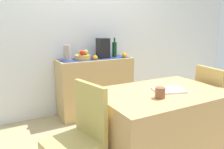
{
  "coord_description": "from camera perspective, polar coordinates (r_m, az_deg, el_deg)",
  "views": [
    {
      "loc": [
        -1.25,
        -2.03,
        1.34
      ],
      "look_at": [
        0.05,
        0.36,
        0.74
      ],
      "focal_mm": 34.55,
      "sensor_mm": 36.0,
      "label": 1
    }
  ],
  "objects": [
    {
      "name": "orange_loose_end",
      "position": [
        3.13,
        -4.46,
        4.46
      ],
      "size": [
        0.07,
        0.07,
        0.07
      ],
      "primitive_type": "sphere",
      "color": "orange",
      "rests_on": "sideboard_console"
    },
    {
      "name": "chair_by_corner",
      "position": [
        2.9,
        25.79,
        -10.56
      ],
      "size": [
        0.45,
        0.45,
        0.9
      ],
      "color": "tan",
      "rests_on": "ground"
    },
    {
      "name": "open_book",
      "position": [
        2.13,
        14.76,
        -4.03
      ],
      "size": [
        0.33,
        0.28,
        0.02
      ],
      "primitive_type": "cube",
      "rotation": [
        0.0,
        0.0,
        -0.29
      ],
      "color": "white",
      "rests_on": "dining_table"
    },
    {
      "name": "sideboard_console",
      "position": [
        3.35,
        -4.35,
        -3.18
      ],
      "size": [
        1.13,
        0.42,
        0.87
      ],
      "primitive_type": "cube",
      "color": "tan",
      "rests_on": "ground"
    },
    {
      "name": "room_wall_rear",
      "position": [
        3.44,
        -7.45,
        12.61
      ],
      "size": [
        6.4,
        0.06,
        2.7
      ],
      "primitive_type": "cube",
      "color": "silver",
      "rests_on": "ground"
    },
    {
      "name": "orange_loose_mid",
      "position": [
        3.36,
        3.31,
        5.09
      ],
      "size": [
        0.08,
        0.08,
        0.08
      ],
      "primitive_type": "sphere",
      "color": "orange",
      "rests_on": "sideboard_console"
    },
    {
      "name": "coffee_cup",
      "position": [
        1.9,
        12.62,
        -4.71
      ],
      "size": [
        0.09,
        0.09,
        0.09
      ],
      "primitive_type": "cylinder",
      "color": "brown",
      "rests_on": "dining_table"
    },
    {
      "name": "fruit_bowl",
      "position": [
        3.18,
        -7.81,
        4.57
      ],
      "size": [
        0.23,
        0.23,
        0.06
      ],
      "primitive_type": "cylinder",
      "color": "gold",
      "rests_on": "table_runner"
    },
    {
      "name": "coffee_maker",
      "position": [
        3.3,
        -2.42,
        6.96
      ],
      "size": [
        0.16,
        0.18,
        0.3
      ],
      "primitive_type": "cube",
      "color": "black",
      "rests_on": "sideboard_console"
    },
    {
      "name": "apple_rear",
      "position": [
        3.21,
        -8.25,
        5.82
      ],
      "size": [
        0.07,
        0.07,
        0.07
      ],
      "primitive_type": "sphere",
      "color": "#9AA443",
      "rests_on": "fruit_bowl"
    },
    {
      "name": "table_runner",
      "position": [
        3.26,
        -4.48,
        4.22
      ],
      "size": [
        1.06,
        0.32,
        0.01
      ],
      "primitive_type": "cube",
      "color": "navy",
      "rests_on": "sideboard_console"
    },
    {
      "name": "wine_bottle",
      "position": [
        3.39,
        0.66,
        6.64
      ],
      "size": [
        0.07,
        0.07,
        0.31
      ],
      "color": "#103C1C",
      "rests_on": "sideboard_console"
    },
    {
      "name": "apple_left",
      "position": [
        3.13,
        -7.84,
        5.74
      ],
      "size": [
        0.08,
        0.08,
        0.08
      ],
      "primitive_type": "sphere",
      "color": "red",
      "rests_on": "fruit_bowl"
    },
    {
      "name": "ground_plane",
      "position": [
        2.74,
        2.81,
        -17.04
      ],
      "size": [
        6.4,
        6.4,
        0.02
      ],
      "primitive_type": "cube",
      "color": "tan",
      "rests_on": "ground"
    },
    {
      "name": "dining_table",
      "position": [
        2.24,
        12.46,
        -13.43
      ],
      "size": [
        1.22,
        0.82,
        0.74
      ],
      "primitive_type": "cube",
      "color": "tan",
      "rests_on": "ground"
    },
    {
      "name": "ceramic_vase",
      "position": [
        3.1,
        -11.75,
        5.59
      ],
      "size": [
        0.1,
        0.1,
        0.22
      ],
      "primitive_type": "cylinder",
      "color": "#A29289",
      "rests_on": "sideboard_console"
    },
    {
      "name": "apple_upper",
      "position": [
        3.18,
        -6.98,
        5.88
      ],
      "size": [
        0.08,
        0.08,
        0.08
      ],
      "primitive_type": "sphere",
      "color": "#90AC41",
      "rests_on": "fruit_bowl"
    }
  ]
}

